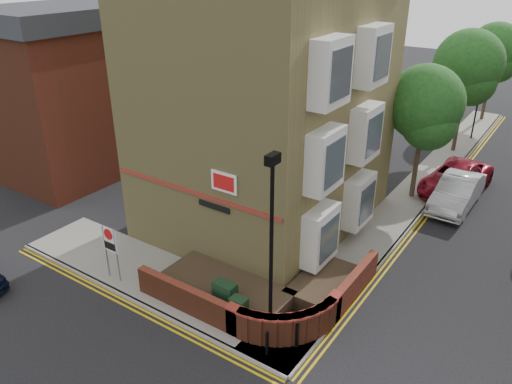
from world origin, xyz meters
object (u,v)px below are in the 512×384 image
object	(u,v)px
lamppost	(271,250)
zone_sign	(110,244)
utility_cabinet_large	(225,298)
silver_car_near	(457,192)

from	to	relation	value
lamppost	zone_sign	distance (m)	6.85
utility_cabinet_large	silver_car_near	distance (m)	13.68
lamppost	utility_cabinet_large	world-z (taller)	lamppost
utility_cabinet_large	zone_sign	world-z (taller)	zone_sign
zone_sign	silver_car_near	bearing A→B (deg)	56.50
utility_cabinet_large	silver_car_near	world-z (taller)	silver_car_near
lamppost	utility_cabinet_large	xyz separation A→B (m)	(-1.90, 0.10, -2.62)
lamppost	silver_car_near	world-z (taller)	lamppost
lamppost	zone_sign	xyz separation A→B (m)	(-6.60, -0.70, -1.70)
zone_sign	lamppost	bearing A→B (deg)	6.07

